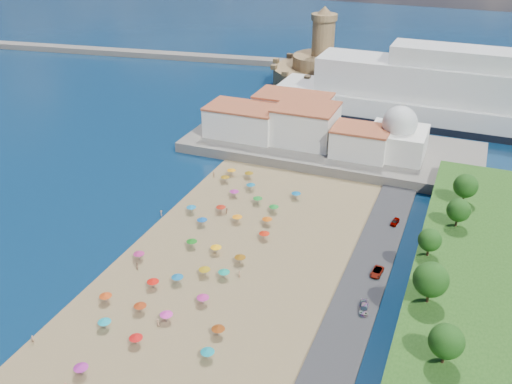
% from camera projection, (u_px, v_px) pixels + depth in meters
% --- Properties ---
extents(ground, '(700.00, 700.00, 0.00)m').
position_uv_depth(ground, '(195.00, 273.00, 120.51)').
color(ground, '#071938').
rests_on(ground, ground).
extents(terrace, '(90.00, 36.00, 3.00)m').
position_uv_depth(terrace, '(331.00, 147.00, 176.62)').
color(terrace, '#59544C').
rests_on(terrace, ground).
extents(jetty, '(18.00, 70.00, 2.40)m').
position_uv_depth(jetty, '(299.00, 105.00, 212.80)').
color(jetty, '#59544C').
rests_on(jetty, ground).
extents(breakwater, '(199.03, 34.77, 2.60)m').
position_uv_depth(breakwater, '(138.00, 53.00, 282.01)').
color(breakwater, '#59544C').
rests_on(breakwater, ground).
extents(waterfront_buildings, '(57.00, 29.00, 11.00)m').
position_uv_depth(waterfront_buildings, '(293.00, 122.00, 178.48)').
color(waterfront_buildings, silver).
rests_on(waterfront_buildings, terrace).
extents(domed_building, '(16.00, 16.00, 15.00)m').
position_uv_depth(domed_building, '(398.00, 136.00, 164.93)').
color(domed_building, silver).
rests_on(domed_building, terrace).
extents(fortress, '(40.00, 40.00, 32.40)m').
position_uv_depth(fortress, '(322.00, 71.00, 234.95)').
color(fortress, '#A88754').
rests_on(fortress, ground).
extents(cruise_ship, '(150.04, 24.43, 32.72)m').
position_uv_depth(cruise_ship, '(493.00, 103.00, 189.10)').
color(cruise_ship, black).
rests_on(cruise_ship, ground).
extents(beach_parasols, '(30.86, 114.89, 2.20)m').
position_uv_depth(beach_parasols, '(167.00, 291.00, 111.45)').
color(beach_parasols, gray).
rests_on(beach_parasols, beach).
extents(beachgoers, '(33.79, 97.61, 1.88)m').
position_uv_depth(beachgoers, '(156.00, 282.00, 115.76)').
color(beachgoers, tan).
rests_on(beachgoers, beach).
extents(parked_cars, '(2.48, 65.68, 1.25)m').
position_uv_depth(parked_cars, '(370.00, 290.00, 113.22)').
color(parked_cars, gray).
rests_on(parked_cars, promenade).
extents(hillside_trees, '(11.34, 108.58, 8.11)m').
position_uv_depth(hillside_trees, '(435.00, 303.00, 95.51)').
color(hillside_trees, '#382314').
rests_on(hillside_trees, hillside).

